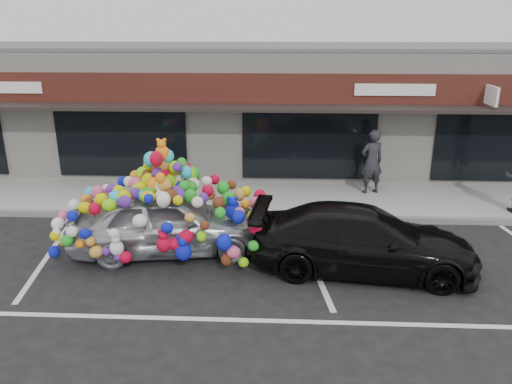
{
  "coord_description": "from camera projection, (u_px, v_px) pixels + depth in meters",
  "views": [
    {
      "loc": [
        2.05,
        -9.98,
        5.04
      ],
      "look_at": [
        1.52,
        1.4,
        1.17
      ],
      "focal_mm": 35.0,
      "sensor_mm": 36.0,
      "label": 1
    }
  ],
  "objects": [
    {
      "name": "lane_line",
      "position": [
        273.0,
        321.0,
        8.89
      ],
      "size": [
        14.0,
        0.12,
        0.01
      ],
      "primitive_type": "cube",
      "color": "silver",
      "rests_on": "ground"
    },
    {
      "name": "toy_car",
      "position": [
        167.0,
        214.0,
        11.34
      ],
      "size": [
        3.15,
        4.9,
        2.71
      ],
      "rotation": [
        0.0,
        0.0,
        1.73
      ],
      "color": "#93979D",
      "rests_on": "ground"
    },
    {
      "name": "black_sedan",
      "position": [
        363.0,
        240.0,
        10.55
      ],
      "size": [
        2.44,
        4.93,
        1.38
      ],
      "primitive_type": "imported",
      "rotation": [
        0.0,
        0.0,
        1.46
      ],
      "color": "black",
      "rests_on": "ground"
    },
    {
      "name": "shop_building",
      "position": [
        224.0,
        105.0,
        18.45
      ],
      "size": [
        24.0,
        7.2,
        4.31
      ],
      "color": "silver",
      "rests_on": "ground"
    },
    {
      "name": "pedestrian_a",
      "position": [
        372.0,
        162.0,
        14.87
      ],
      "size": [
        0.82,
        0.66,
        1.94
      ],
      "primitive_type": "imported",
      "rotation": [
        0.0,
        0.0,
        3.46
      ],
      "color": "black",
      "rests_on": "sidewalk"
    },
    {
      "name": "parking_stripe_left",
      "position": [
        49.0,
        254.0,
        11.49
      ],
      "size": [
        0.73,
        4.37,
        0.01
      ],
      "primitive_type": "cube",
      "rotation": [
        0.0,
        0.0,
        0.14
      ],
      "color": "silver",
      "rests_on": "ground"
    },
    {
      "name": "kerb",
      "position": [
        202.0,
        216.0,
        13.5
      ],
      "size": [
        26.0,
        0.18,
        0.16
      ],
      "primitive_type": "cube",
      "color": "slate",
      "rests_on": "ground"
    },
    {
      "name": "ground",
      "position": [
        185.0,
        261.0,
        11.16
      ],
      "size": [
        90.0,
        90.0,
        0.0
      ],
      "primitive_type": "plane",
      "color": "black",
      "rests_on": "ground"
    },
    {
      "name": "sidewalk",
      "position": [
        209.0,
        198.0,
        14.92
      ],
      "size": [
        26.0,
        3.0,
        0.15
      ],
      "primitive_type": "cube",
      "color": "#9A9A95",
      "rests_on": "ground"
    },
    {
      "name": "parking_stripe_mid",
      "position": [
        310.0,
        259.0,
        11.22
      ],
      "size": [
        0.73,
        4.37,
        0.01
      ],
      "primitive_type": "cube",
      "rotation": [
        0.0,
        0.0,
        0.14
      ],
      "color": "silver",
      "rests_on": "ground"
    }
  ]
}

